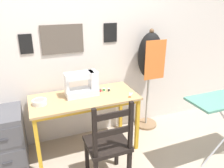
% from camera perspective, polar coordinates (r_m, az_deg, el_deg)
% --- Properties ---
extents(ground_plane, '(14.00, 14.00, 0.00)m').
position_cam_1_polar(ground_plane, '(2.70, -4.81, -19.58)').
color(ground_plane, tan).
extents(wall_back, '(10.00, 0.07, 2.55)m').
position_cam_1_polar(wall_back, '(2.70, -9.78, 10.65)').
color(wall_back, silver).
rests_on(wall_back, ground_plane).
extents(sewing_table, '(1.23, 0.57, 0.71)m').
position_cam_1_polar(sewing_table, '(2.57, -7.06, -5.10)').
color(sewing_table, tan).
rests_on(sewing_table, ground_plane).
extents(sewing_machine, '(0.39, 0.18, 0.30)m').
position_cam_1_polar(sewing_machine, '(2.54, -7.49, -0.12)').
color(sewing_machine, white).
rests_on(sewing_machine, sewing_table).
extents(fabric_bowl, '(0.15, 0.15, 0.05)m').
position_cam_1_polar(fabric_bowl, '(2.46, -18.40, -4.49)').
color(fabric_bowl, silver).
rests_on(fabric_bowl, sewing_table).
extents(scissors, '(0.11, 0.13, 0.01)m').
position_cam_1_polar(scissors, '(2.55, 4.76, -3.09)').
color(scissors, silver).
rests_on(scissors, sewing_table).
extents(thread_spool_near_machine, '(0.03, 0.03, 0.04)m').
position_cam_1_polar(thread_spool_near_machine, '(2.65, -3.05, -1.72)').
color(thread_spool_near_machine, red).
rests_on(thread_spool_near_machine, sewing_table).
extents(thread_spool_mid_table, '(0.04, 0.04, 0.04)m').
position_cam_1_polar(thread_spool_mid_table, '(2.67, -2.12, -1.48)').
color(thread_spool_mid_table, green).
rests_on(thread_spool_mid_table, sewing_table).
extents(thread_spool_far_edge, '(0.03, 0.03, 0.04)m').
position_cam_1_polar(thread_spool_far_edge, '(2.66, -0.85, -1.55)').
color(thread_spool_far_edge, black).
rests_on(thread_spool_far_edge, sewing_table).
extents(wooden_chair, '(0.40, 0.38, 0.94)m').
position_cam_1_polar(wooden_chair, '(2.20, -1.00, -15.62)').
color(wooden_chair, black).
rests_on(wooden_chair, ground_plane).
extents(filing_cabinet, '(0.40, 0.50, 0.64)m').
position_cam_1_polar(filing_cabinet, '(2.77, -25.93, -12.59)').
color(filing_cabinet, '#4C4C51').
rests_on(filing_cabinet, ground_plane).
extents(dress_form, '(0.35, 0.32, 1.41)m').
position_cam_1_polar(dress_form, '(2.97, 9.87, 6.17)').
color(dress_form, '#846647').
rests_on(dress_form, ground_plane).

